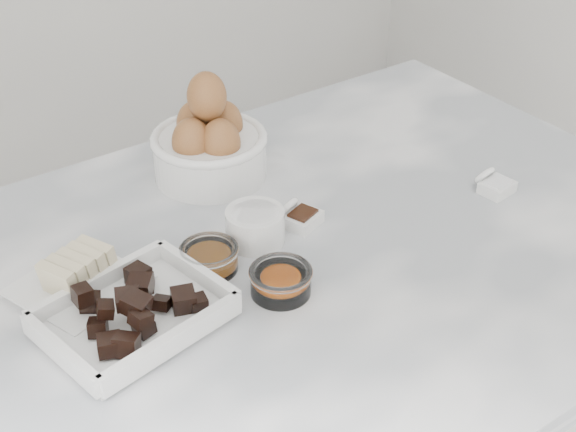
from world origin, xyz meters
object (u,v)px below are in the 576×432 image
object	(u,v)px
egg_bowl	(209,144)
honey_bowl	(209,258)
vanilla_spoon	(299,216)
salt_spoon	(494,184)
sugar_ramekin	(255,225)
chocolate_dish	(134,310)
butter_plate	(76,280)
zest_bowl	(281,280)

from	to	relation	value
egg_bowl	honey_bowl	bearing A→B (deg)	-121.02
honey_bowl	vanilla_spoon	bearing A→B (deg)	6.26
honey_bowl	salt_spoon	size ratio (longest dim) A/B	1.25
sugar_ramekin	vanilla_spoon	xyz separation A→B (m)	(0.07, -0.00, -0.01)
chocolate_dish	sugar_ramekin	world-z (taller)	chocolate_dish
butter_plate	egg_bowl	xyz separation A→B (m)	(0.29, 0.15, 0.04)
butter_plate	honey_bowl	xyz separation A→B (m)	(0.16, -0.05, -0.00)
zest_bowl	salt_spoon	xyz separation A→B (m)	(0.40, 0.01, -0.01)
butter_plate	zest_bowl	xyz separation A→B (m)	(0.21, -0.15, -0.00)
chocolate_dish	salt_spoon	bearing A→B (deg)	-3.85
butter_plate	zest_bowl	distance (m)	0.26
butter_plate	salt_spoon	bearing A→B (deg)	-12.38
chocolate_dish	sugar_ramekin	size ratio (longest dim) A/B	2.92
sugar_ramekin	vanilla_spoon	world-z (taller)	sugar_ramekin
sugar_ramekin	honey_bowl	xyz separation A→B (m)	(-0.08, -0.02, -0.01)
vanilla_spoon	salt_spoon	bearing A→B (deg)	-18.81
sugar_ramekin	salt_spoon	size ratio (longest dim) A/B	1.28
egg_bowl	salt_spoon	bearing A→B (deg)	-41.37
salt_spoon	honey_bowl	bearing A→B (deg)	169.65
honey_bowl	zest_bowl	bearing A→B (deg)	-62.51
egg_bowl	honey_bowl	world-z (taller)	egg_bowl
zest_bowl	salt_spoon	bearing A→B (deg)	1.69
honey_bowl	salt_spoon	world-z (taller)	salt_spoon
chocolate_dish	honey_bowl	distance (m)	0.14
egg_bowl	salt_spoon	distance (m)	0.44
butter_plate	zest_bowl	bearing A→B (deg)	-34.73
sugar_ramekin	honey_bowl	bearing A→B (deg)	-168.24
sugar_ramekin	salt_spoon	xyz separation A→B (m)	(0.37, -0.10, -0.01)
chocolate_dish	honey_bowl	bearing A→B (deg)	18.45
butter_plate	chocolate_dish	bearing A→B (deg)	-71.15
honey_bowl	zest_bowl	xyz separation A→B (m)	(0.05, -0.09, 0.00)
egg_bowl	zest_bowl	world-z (taller)	egg_bowl
chocolate_dish	egg_bowl	distance (m)	0.36
zest_bowl	vanilla_spoon	bearing A→B (deg)	45.59
butter_plate	salt_spoon	xyz separation A→B (m)	(0.62, -0.14, -0.01)
butter_plate	vanilla_spoon	xyz separation A→B (m)	(0.32, -0.04, -0.01)
sugar_ramekin	vanilla_spoon	size ratio (longest dim) A/B	1.12
chocolate_dish	egg_bowl	world-z (taller)	egg_bowl
chocolate_dish	sugar_ramekin	bearing A→B (deg)	15.87
sugar_ramekin	zest_bowl	world-z (taller)	sugar_ramekin
zest_bowl	vanilla_spoon	xyz separation A→B (m)	(0.11, 0.11, -0.01)
egg_bowl	sugar_ramekin	bearing A→B (deg)	-101.98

